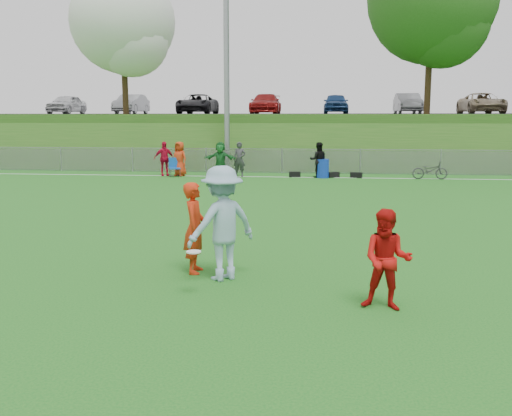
# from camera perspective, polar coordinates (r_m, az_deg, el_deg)

# --- Properties ---
(ground) EXTENTS (120.00, 120.00, 0.00)m
(ground) POSITION_cam_1_polar(r_m,az_deg,el_deg) (10.14, -5.09, -7.53)
(ground) COLOR #135C1A
(ground) RESTS_ON ground
(sideline_far) EXTENTS (60.00, 0.10, 0.01)m
(sideline_far) POSITION_cam_1_polar(r_m,az_deg,el_deg) (27.74, 2.32, 3.12)
(sideline_far) COLOR white
(sideline_far) RESTS_ON ground
(fence) EXTENTS (58.00, 0.06, 1.30)m
(fence) POSITION_cam_1_polar(r_m,az_deg,el_deg) (29.66, 2.61, 4.75)
(fence) COLOR gray
(fence) RESTS_ON ground
(light_pole) EXTENTS (1.20, 0.40, 12.15)m
(light_pole) POSITION_cam_1_polar(r_m,az_deg,el_deg) (30.95, -2.98, 16.17)
(light_pole) COLOR gray
(light_pole) RESTS_ON ground
(berm) EXTENTS (120.00, 18.00, 3.00)m
(berm) POSITION_cam_1_polar(r_m,az_deg,el_deg) (40.59, 3.67, 7.12)
(berm) COLOR #255819
(berm) RESTS_ON ground
(parking_lot) EXTENTS (120.00, 12.00, 0.10)m
(parking_lot) POSITION_cam_1_polar(r_m,az_deg,el_deg) (42.56, 3.82, 9.30)
(parking_lot) COLOR black
(parking_lot) RESTS_ON berm
(tree_white_flowering) EXTENTS (6.30, 6.30, 8.78)m
(tree_white_flowering) POSITION_cam_1_polar(r_m,az_deg,el_deg) (36.80, -12.97, 17.36)
(tree_white_flowering) COLOR black
(tree_white_flowering) RESTS_ON berm
(tree_green_near) EXTENTS (7.14, 7.14, 9.95)m
(tree_green_near) POSITION_cam_1_polar(r_m,az_deg,el_deg) (35.04, 17.46, 18.79)
(tree_green_near) COLOR black
(tree_green_near) RESTS_ON berm
(car_row) EXTENTS (32.04, 5.18, 1.44)m
(car_row) POSITION_cam_1_polar(r_m,az_deg,el_deg) (41.64, 2.14, 10.38)
(car_row) COLOR silver
(car_row) RESTS_ON parking_lot
(spectator_row) EXTENTS (8.55, 0.85, 1.69)m
(spectator_row) POSITION_cam_1_polar(r_m,az_deg,el_deg) (27.97, -3.01, 4.90)
(spectator_row) COLOR red
(spectator_row) RESTS_ON ground
(gear_bags) EXTENTS (6.92, 0.50, 0.26)m
(gear_bags) POSITION_cam_1_polar(r_m,az_deg,el_deg) (27.77, 4.63, 3.36)
(gear_bags) COLOR black
(gear_bags) RESTS_ON ground
(player_red_left) EXTENTS (0.44, 0.64, 1.71)m
(player_red_left) POSITION_cam_1_polar(r_m,az_deg,el_deg) (10.68, -6.15, -1.98)
(player_red_left) COLOR red
(player_red_left) RESTS_ON ground
(player_red_center) EXTENTS (0.85, 0.73, 1.54)m
(player_red_center) POSITION_cam_1_polar(r_m,az_deg,el_deg) (8.82, 12.98, -5.07)
(player_red_center) COLOR red
(player_red_center) RESTS_ON ground
(player_blue) EXTENTS (1.50, 1.44, 2.05)m
(player_blue) POSITION_cam_1_polar(r_m,az_deg,el_deg) (10.15, -3.41, -1.54)
(player_blue) COLOR #8BACC1
(player_blue) RESTS_ON ground
(frisbee) EXTENTS (0.24, 0.24, 0.02)m
(frisbee) POSITION_cam_1_polar(r_m,az_deg,el_deg) (9.28, -6.25, -4.38)
(frisbee) COLOR white
(frisbee) RESTS_ON ground
(recycling_bin) EXTENTS (0.65, 0.65, 0.89)m
(recycling_bin) POSITION_cam_1_polar(r_m,az_deg,el_deg) (27.55, 6.68, 3.95)
(recycling_bin) COLOR #0F32A8
(recycling_bin) RESTS_ON ground
(camp_chair) EXTENTS (0.67, 0.67, 0.92)m
(camp_chair) POSITION_cam_1_polar(r_m,az_deg,el_deg) (28.15, -8.12, 3.67)
(camp_chair) COLOR #0F4FA6
(camp_chair) RESTS_ON ground
(bicycle) EXTENTS (1.61, 0.58, 0.84)m
(bicycle) POSITION_cam_1_polar(r_m,az_deg,el_deg) (27.95, 17.00, 3.63)
(bicycle) COLOR #2A2A2C
(bicycle) RESTS_ON ground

